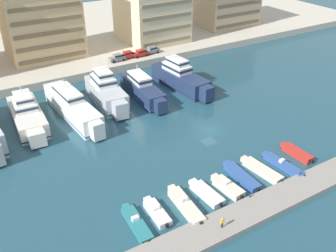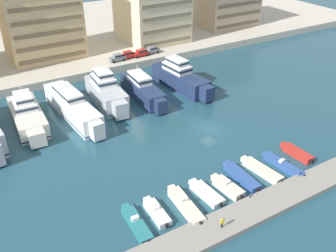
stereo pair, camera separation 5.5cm
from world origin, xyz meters
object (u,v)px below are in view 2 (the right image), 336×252
at_px(motorboat_cream_center, 227,187).
at_px(pedestrian_near_edge, 222,222).
at_px(motorboat_white_left, 156,212).
at_px(car_red_mid_left, 140,53).
at_px(car_grey_far_left, 117,57).
at_px(motorboat_blue_center_right, 241,176).
at_px(car_red_left, 127,55).
at_px(yacht_navy_center, 142,89).
at_px(motorboat_red_far_right, 297,153).
at_px(car_grey_center_left, 152,50).
at_px(yacht_silver_center_left, 106,92).
at_px(motorboat_white_center_left, 206,193).
at_px(motorboat_teal_far_left, 136,223).
at_px(yacht_navy_center_right, 181,78).
at_px(motorboat_cream_mid_right, 262,170).
at_px(yacht_ivory_left, 27,115).
at_px(motorboat_cream_mid_left, 185,205).
at_px(motorboat_blue_right, 283,165).
at_px(yacht_white_mid_left, 73,107).

distance_m(motorboat_cream_center, pedestrian_near_edge, 8.31).
distance_m(motorboat_white_left, car_red_mid_left, 55.64).
height_order(motorboat_white_left, car_grey_far_left, car_grey_far_left).
relative_size(motorboat_blue_center_right, pedestrian_near_edge, 4.84).
bearing_deg(motorboat_blue_center_right, car_red_left, 83.96).
bearing_deg(motorboat_blue_center_right, yacht_navy_center, 89.97).
bearing_deg(motorboat_red_far_right, motorboat_blue_center_right, -179.96).
bearing_deg(car_grey_far_left, motorboat_white_left, -108.72).
distance_m(motorboat_blue_center_right, car_grey_center_left, 52.27).
relative_size(yacht_silver_center_left, motorboat_white_center_left, 2.57).
height_order(motorboat_white_left, car_red_mid_left, car_red_mid_left).
bearing_deg(pedestrian_near_edge, car_red_mid_left, 72.56).
height_order(motorboat_teal_far_left, motorboat_white_center_left, motorboat_teal_far_left).
bearing_deg(motorboat_teal_far_left, motorboat_cream_center, -1.74).
bearing_deg(motorboat_white_left, car_red_mid_left, 64.98).
distance_m(car_red_left, car_grey_center_left, 7.11).
bearing_deg(motorboat_teal_far_left, motorboat_white_left, 7.01).
distance_m(motorboat_white_center_left, motorboat_blue_center_right, 6.70).
bearing_deg(car_grey_far_left, yacht_navy_center_right, -67.66).
xyz_separation_m(car_grey_far_left, car_red_left, (2.97, 0.55, 0.00)).
bearing_deg(pedestrian_near_edge, yacht_navy_center_right, 64.40).
bearing_deg(motorboat_cream_mid_right, pedestrian_near_edge, -152.99).
bearing_deg(yacht_silver_center_left, yacht_ivory_left, -176.92).
distance_m(motorboat_cream_mid_right, pedestrian_near_edge, 14.38).
bearing_deg(motorboat_blue_center_right, yacht_navy_center_right, 73.28).
relative_size(motorboat_white_left, motorboat_cream_mid_left, 0.73).
xyz_separation_m(motorboat_cream_mid_right, car_grey_center_left, (8.80, 51.13, 2.38)).
height_order(motorboat_white_center_left, car_grey_center_left, car_grey_center_left).
relative_size(motorboat_teal_far_left, car_grey_center_left, 1.82).
bearing_deg(motorboat_cream_center, yacht_navy_center, 84.09).
bearing_deg(yacht_navy_center, yacht_ivory_left, 178.02).
relative_size(motorboat_cream_mid_left, motorboat_white_center_left, 1.27).
bearing_deg(yacht_navy_center, pedestrian_near_edge, -103.14).
relative_size(yacht_navy_center, motorboat_cream_center, 2.93).
xyz_separation_m(yacht_navy_center_right, motorboat_white_left, (-24.34, -32.45, -1.92)).
xyz_separation_m(car_red_mid_left, pedestrian_near_edge, (-17.96, -57.15, -1.14)).
distance_m(motorboat_blue_right, car_grey_far_left, 51.51).
relative_size(motorboat_white_center_left, motorboat_red_far_right, 1.06).
bearing_deg(car_red_left, yacht_ivory_left, -148.42).
distance_m(yacht_ivory_left, car_red_left, 33.93).
distance_m(motorboat_white_left, motorboat_red_far_right, 26.45).
distance_m(yacht_navy_center_right, motorboat_cream_mid_left, 39.14).
distance_m(motorboat_teal_far_left, motorboat_cream_mid_left, 7.14).
bearing_deg(motorboat_cream_center, motorboat_blue_center_right, 16.08).
bearing_deg(motorboat_cream_mid_left, yacht_silver_center_left, 84.60).
bearing_deg(pedestrian_near_edge, motorboat_white_center_left, 70.01).
relative_size(motorboat_teal_far_left, pedestrian_near_edge, 4.68).
bearing_deg(motorboat_blue_center_right, motorboat_cream_mid_right, -6.63).
xyz_separation_m(motorboat_white_left, car_grey_center_left, (27.12, 50.85, 2.41)).
distance_m(yacht_white_mid_left, car_grey_center_left, 33.70).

